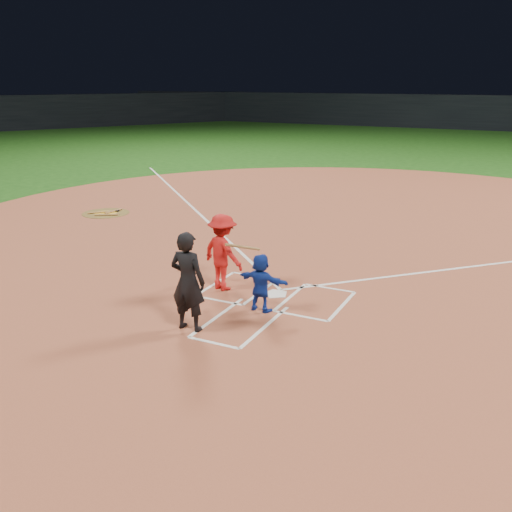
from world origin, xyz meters
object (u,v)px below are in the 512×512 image
at_px(home_plate, 275,294).
at_px(on_deck_circle, 106,213).
at_px(catcher, 261,283).
at_px(umpire, 188,282).
at_px(batter_at_plate, 223,252).

height_order(home_plate, on_deck_circle, home_plate).
relative_size(catcher, umpire, 0.63).
bearing_deg(batter_at_plate, umpire, -77.31).
height_order(on_deck_circle, batter_at_plate, batter_at_plate).
bearing_deg(umpire, catcher, -121.35).
xyz_separation_m(catcher, batter_at_plate, (-1.36, 0.78, 0.27)).
xyz_separation_m(on_deck_circle, umpire, (8.19, -7.14, 0.99)).
relative_size(umpire, batter_at_plate, 1.11).
bearing_deg(umpire, batter_at_plate, -78.64).
height_order(on_deck_circle, umpire, umpire).
bearing_deg(catcher, home_plate, -77.87).
xyz_separation_m(on_deck_circle, batter_at_plate, (7.69, -4.89, 0.89)).
distance_m(umpire, batter_at_plate, 2.31).
xyz_separation_m(home_plate, umpire, (-0.74, -2.46, 0.98)).
bearing_deg(on_deck_circle, batter_at_plate, -32.46).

